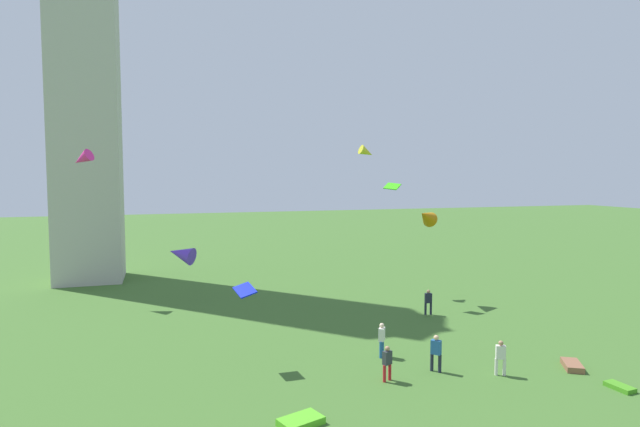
# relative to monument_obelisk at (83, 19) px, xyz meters

# --- Properties ---
(monument_obelisk) EXTENTS (5.51, 5.51, 45.43)m
(monument_obelisk) POSITION_rel_monument_obelisk_xyz_m (0.00, 0.00, 0.00)
(monument_obelisk) COLOR #B7B2A8
(monument_obelisk) RESTS_ON ground_plane
(person_0) EXTENTS (0.52, 0.31, 1.69)m
(person_0) POSITION_rel_monument_obelisk_xyz_m (22.94, -19.21, -21.76)
(person_0) COLOR #1E2333
(person_0) RESTS_ON ground_plane
(person_1) EXTENTS (0.50, 0.52, 1.77)m
(person_1) POSITION_rel_monument_obelisk_xyz_m (18.28, -28.26, -21.71)
(person_1) COLOR #1E2333
(person_1) RESTS_ON ground_plane
(person_2) EXTENTS (0.48, 0.39, 1.62)m
(person_2) POSITION_rel_monument_obelisk_xyz_m (15.61, -28.60, -21.80)
(person_2) COLOR red
(person_2) RESTS_ON ground_plane
(person_3) EXTENTS (0.49, 0.41, 1.65)m
(person_3) POSITION_rel_monument_obelisk_xyz_m (20.92, -29.56, -21.78)
(person_3) COLOR silver
(person_3) RESTS_ON ground_plane
(person_4) EXTENTS (0.48, 0.53, 1.76)m
(person_4) POSITION_rel_monument_obelisk_xyz_m (16.66, -25.64, -21.72)
(person_4) COLOR #235693
(person_4) RESTS_ON ground_plane
(kite_flying_0) EXTENTS (2.46, 2.22, 1.66)m
(kite_flying_0) POSITION_rel_monument_obelisk_xyz_m (7.37, -10.29, -19.20)
(kite_flying_0) COLOR #552FCB
(kite_flying_1) EXTENTS (1.19, 1.26, 0.53)m
(kite_flying_1) POSITION_rel_monument_obelisk_xyz_m (21.95, -15.53, -14.19)
(kite_flying_1) COLOR #35C30F
(kite_flying_2) EXTENTS (1.06, 1.30, 0.56)m
(kite_flying_2) POSITION_rel_monument_obelisk_xyz_m (9.77, -24.89, -18.94)
(kite_flying_2) COLOR #0E1ECA
(kite_flying_3) EXTENTS (1.38, 0.86, 1.18)m
(kite_flying_3) POSITION_rel_monument_obelisk_xyz_m (21.86, -10.91, -11.56)
(kite_flying_3) COLOR gold
(kite_flying_4) EXTENTS (1.90, 1.66, 1.46)m
(kite_flying_4) POSITION_rel_monument_obelisk_xyz_m (0.61, -7.91, -12.20)
(kite_flying_4) COLOR #F12791
(kite_flying_5) EXTENTS (2.20, 2.04, 1.63)m
(kite_flying_5) POSITION_rel_monument_obelisk_xyz_m (24.37, -16.13, -16.39)
(kite_flying_5) COLOR #B87007
(kite_bundle_0) EXTENTS (1.84, 1.46, 0.28)m
(kite_bundle_0) POSITION_rel_monument_obelisk_xyz_m (10.78, -31.42, -22.58)
(kite_bundle_0) COLOR #50B322
(kite_bundle_0) RESTS_ON ground_plane
(kite_bundle_1) EXTENTS (0.72, 1.24, 0.20)m
(kite_bundle_1) POSITION_rel_monument_obelisk_xyz_m (24.91, -32.45, -22.62)
(kite_bundle_1) COLOR #418F1D
(kite_bundle_1) RESTS_ON ground_plane
(kite_bundle_2) EXTENTS (1.42, 1.69, 0.29)m
(kite_bundle_2) POSITION_rel_monument_obelisk_xyz_m (24.80, -29.86, -22.57)
(kite_bundle_2) COLOR brown
(kite_bundle_2) RESTS_ON ground_plane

